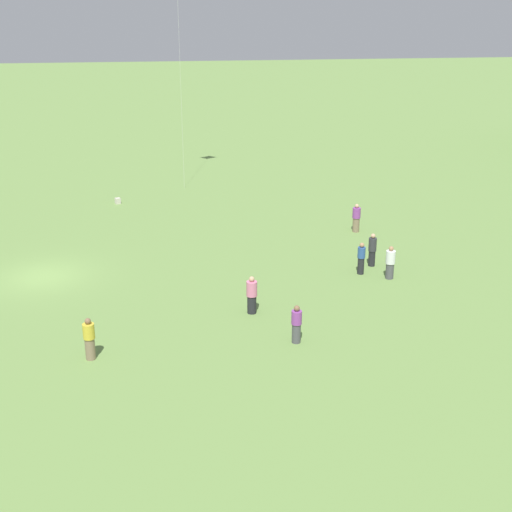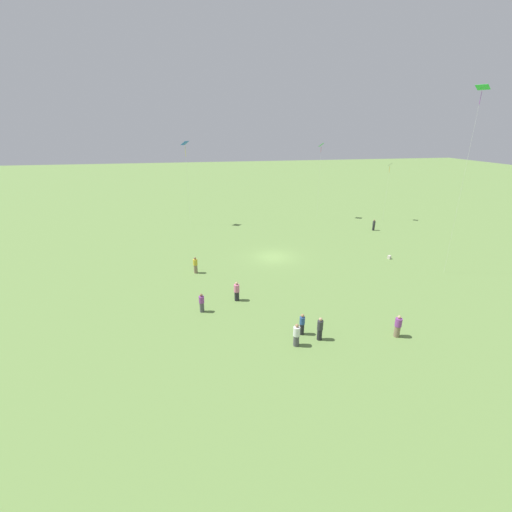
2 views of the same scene
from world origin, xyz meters
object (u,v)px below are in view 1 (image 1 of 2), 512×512
(person_1, at_px, (361,259))
(person_5, at_px, (296,324))
(person_2, at_px, (89,339))
(person_3, at_px, (372,250))
(person_0, at_px, (356,218))
(picnic_bag_0, at_px, (118,201))
(person_6, at_px, (390,263))
(person_7, at_px, (252,295))

(person_1, distance_m, person_5, 8.41)
(person_2, height_order, person_3, person_3)
(person_0, distance_m, person_5, 14.99)
(person_2, xyz_separation_m, picnic_bag_0, (-21.96, 0.12, -0.65))
(person_2, distance_m, person_5, 8.19)
(person_6, bearing_deg, picnic_bag_0, -134.01)
(person_0, bearing_deg, person_1, -9.70)
(person_3, height_order, person_7, person_3)
(person_1, height_order, person_2, person_2)
(person_3, distance_m, picnic_bag_0, 19.32)
(person_6, relative_size, picnic_bag_0, 4.06)
(person_1, relative_size, person_2, 0.96)
(person_1, xyz_separation_m, person_5, (6.98, -4.68, -0.02))
(person_3, relative_size, picnic_bag_0, 4.20)
(person_5, bearing_deg, picnic_bag_0, -41.98)
(person_1, relative_size, person_6, 0.98)
(person_2, bearing_deg, person_5, -161.94)
(person_7, bearing_deg, person_6, -138.66)
(person_7, xyz_separation_m, picnic_bag_0, (-18.62, -6.66, -0.65))
(person_0, bearing_deg, person_3, -3.44)
(person_3, xyz_separation_m, person_5, (8.01, -5.56, -0.07))
(person_0, distance_m, person_2, 20.05)
(person_0, height_order, person_7, person_7)
(picnic_bag_0, bearing_deg, person_3, 44.89)
(person_1, height_order, person_5, person_1)
(person_2, bearing_deg, person_6, -139.31)
(person_1, height_order, person_7, person_7)
(person_1, bearing_deg, person_7, -63.87)
(person_1, xyz_separation_m, person_3, (-1.02, 0.88, 0.05))
(person_2, relative_size, person_3, 0.99)
(picnic_bag_0, bearing_deg, person_1, 40.92)
(person_3, distance_m, person_7, 8.54)
(person_3, height_order, person_5, person_3)
(person_0, relative_size, person_2, 0.99)
(person_5, xyz_separation_m, person_6, (-6.17, 5.93, 0.03))
(person_3, bearing_deg, person_7, -112.40)
(person_0, relative_size, person_7, 0.98)
(person_0, height_order, person_3, person_3)
(person_7, distance_m, picnic_bag_0, 19.78)
(person_1, bearing_deg, person_6, 50.51)
(person_3, bearing_deg, person_6, -46.17)
(person_1, relative_size, picnic_bag_0, 3.96)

